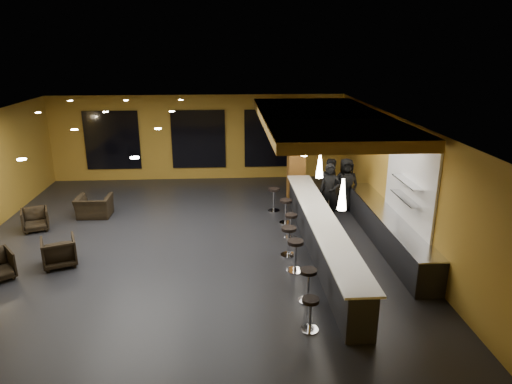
{
  "coord_description": "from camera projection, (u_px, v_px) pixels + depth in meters",
  "views": [
    {
      "loc": [
        1.19,
        -12.2,
        5.44
      ],
      "look_at": [
        2.0,
        0.5,
        1.3
      ],
      "focal_mm": 32.0,
      "sensor_mm": 36.0,
      "label": 1
    }
  ],
  "objects": [
    {
      "name": "floor",
      "position": [
        188.0,
        243.0,
        13.2
      ],
      "size": [
        12.0,
        13.0,
        0.1
      ],
      "primitive_type": "cube",
      "color": "black",
      "rests_on": "ground"
    },
    {
      "name": "ceiling",
      "position": [
        182.0,
        119.0,
        12.09
      ],
      "size": [
        12.0,
        13.0,
        0.1
      ],
      "primitive_type": "cube",
      "color": "black"
    },
    {
      "name": "wall_back",
      "position": [
        199.0,
        138.0,
        18.86
      ],
      "size": [
        12.0,
        0.1,
        3.5
      ],
      "primitive_type": "cube",
      "color": "olive",
      "rests_on": "floor"
    },
    {
      "name": "wall_front",
      "position": [
        146.0,
        318.0,
        6.43
      ],
      "size": [
        12.0,
        0.1,
        3.5
      ],
      "primitive_type": "cube",
      "color": "olive",
      "rests_on": "floor"
    },
    {
      "name": "wall_right",
      "position": [
        398.0,
        180.0,
        13.01
      ],
      "size": [
        0.1,
        13.0,
        3.5
      ],
      "primitive_type": "cube",
      "color": "olive",
      "rests_on": "floor"
    },
    {
      "name": "wood_soffit",
      "position": [
        323.0,
        119.0,
        13.34
      ],
      "size": [
        3.6,
        8.0,
        0.28
      ],
      "primitive_type": "cube",
      "color": "olive",
      "rests_on": "ceiling"
    },
    {
      "name": "window_left",
      "position": [
        112.0,
        140.0,
        18.56
      ],
      "size": [
        2.2,
        0.06,
        2.4
      ],
      "primitive_type": "cube",
      "color": "black",
      "rests_on": "wall_back"
    },
    {
      "name": "window_center",
      "position": [
        198.0,
        139.0,
        18.77
      ],
      "size": [
        2.2,
        0.06,
        2.4
      ],
      "primitive_type": "cube",
      "color": "black",
      "rests_on": "wall_back"
    },
    {
      "name": "window_right",
      "position": [
        271.0,
        138.0,
        18.96
      ],
      "size": [
        2.2,
        0.06,
        2.4
      ],
      "primitive_type": "cube",
      "color": "black",
      "rests_on": "wall_back"
    },
    {
      "name": "tile_backsplash",
      "position": [
        410.0,
        181.0,
        11.98
      ],
      "size": [
        0.06,
        3.2,
        2.4
      ],
      "primitive_type": "cube",
      "color": "white",
      "rests_on": "wall_right"
    },
    {
      "name": "bar_counter",
      "position": [
        320.0,
        236.0,
        12.3
      ],
      "size": [
        0.6,
        8.0,
        1.0
      ],
      "primitive_type": "cube",
      "color": "black",
      "rests_on": "floor"
    },
    {
      "name": "bar_top",
      "position": [
        321.0,
        218.0,
        12.14
      ],
      "size": [
        0.78,
        8.1,
        0.05
      ],
      "primitive_type": "cube",
      "color": "white",
      "rests_on": "bar_counter"
    },
    {
      "name": "prep_counter",
      "position": [
        387.0,
        229.0,
        12.92
      ],
      "size": [
        0.7,
        6.0,
        0.86
      ],
      "primitive_type": "cube",
      "color": "black",
      "rests_on": "floor"
    },
    {
      "name": "prep_top",
      "position": [
        388.0,
        214.0,
        12.78
      ],
      "size": [
        0.72,
        6.0,
        0.03
      ],
      "primitive_type": "cube",
      "color": "silver",
      "rests_on": "prep_counter"
    },
    {
      "name": "wall_shelf_lower",
      "position": [
        406.0,
        198.0,
        11.91
      ],
      "size": [
        0.3,
        1.5,
        0.03
      ],
      "primitive_type": "cube",
      "color": "silver",
      "rests_on": "wall_right"
    },
    {
      "name": "wall_shelf_upper",
      "position": [
        408.0,
        182.0,
        11.77
      ],
      "size": [
        0.3,
        1.5,
        0.03
      ],
      "primitive_type": "cube",
      "color": "silver",
      "rests_on": "wall_right"
    },
    {
      "name": "column",
      "position": [
        297.0,
        152.0,
        16.28
      ],
      "size": [
        0.6,
        0.6,
        3.5
      ],
      "primitive_type": "cube",
      "color": "brown",
      "rests_on": "floor"
    },
    {
      "name": "pendant_0",
      "position": [
        342.0,
        194.0,
        9.83
      ],
      "size": [
        0.2,
        0.2,
        0.7
      ],
      "primitive_type": "cone",
      "color": "white",
      "rests_on": "wood_soffit"
    },
    {
      "name": "pendant_1",
      "position": [
        320.0,
        165.0,
        12.21
      ],
      "size": [
        0.2,
        0.2,
        0.7
      ],
      "primitive_type": "cone",
      "color": "white",
      "rests_on": "wood_soffit"
    },
    {
      "name": "pendant_2",
      "position": [
        304.0,
        145.0,
        14.58
      ],
      "size": [
        0.2,
        0.2,
        0.7
      ],
      "primitive_type": "cone",
      "color": "white",
      "rests_on": "wood_soffit"
    },
    {
      "name": "staff_a",
      "position": [
        330.0,
        192.0,
        14.57
      ],
      "size": [
        0.76,
        0.59,
        1.85
      ],
      "primitive_type": "imported",
      "rotation": [
        0.0,
        0.0,
        -0.24
      ],
      "color": "black",
      "rests_on": "floor"
    },
    {
      "name": "staff_b",
      "position": [
        332.0,
        186.0,
        15.27
      ],
      "size": [
        0.94,
        0.76,
        1.84
      ],
      "primitive_type": "imported",
      "rotation": [
        0.0,
        0.0,
        0.07
      ],
      "color": "black",
      "rests_on": "floor"
    },
    {
      "name": "staff_c",
      "position": [
        346.0,
        185.0,
        15.4
      ],
      "size": [
        0.93,
        0.65,
        1.82
      ],
      "primitive_type": "imported",
      "rotation": [
        0.0,
        0.0,
        0.08
      ],
      "color": "black",
      "rests_on": "floor"
    },
    {
      "name": "armchair_b",
      "position": [
        59.0,
        251.0,
        11.68
      ],
      "size": [
        1.05,
        1.06,
        0.75
      ],
      "primitive_type": "imported",
      "rotation": [
        0.0,
        0.0,
        3.52
      ],
      "color": "black",
      "rests_on": "floor"
    },
    {
      "name": "armchair_c",
      "position": [
        35.0,
        220.0,
        13.89
      ],
      "size": [
        0.95,
        0.97,
        0.69
      ],
      "primitive_type": "imported",
      "rotation": [
        0.0,
        0.0,
        0.37
      ],
      "color": "black",
      "rests_on": "floor"
    },
    {
      "name": "armchair_d",
      "position": [
        94.0,
        207.0,
        14.97
      ],
      "size": [
        1.1,
        0.96,
        0.71
      ],
      "primitive_type": "imported",
      "rotation": [
        0.0,
        0.0,
        3.13
      ],
      "color": "black",
      "rests_on": "floor"
    },
    {
      "name": "bar_stool_0",
      "position": [
        310.0,
        310.0,
        8.96
      ],
      "size": [
        0.36,
        0.36,
        0.72
      ],
      "rotation": [
        0.0,
        0.0,
        0.36
      ],
      "color": "silver",
      "rests_on": "floor"
    },
    {
      "name": "bar_stool_1",
      "position": [
        308.0,
        281.0,
        9.97
      ],
      "size": [
        0.39,
        0.39,
        0.78
      ],
      "rotation": [
        0.0,
        0.0,
        0.05
      ],
      "color": "silver",
      "rests_on": "floor"
    },
    {
      "name": "bar_stool_2",
      "position": [
        295.0,
        252.0,
        11.3
      ],
      "size": [
        0.42,
        0.42,
        0.84
      ],
      "rotation": [
        0.0,
        0.0,
        0.09
      ],
      "color": "silver",
      "rests_on": "floor"
    },
    {
      "name": "bar_stool_3",
      "position": [
        289.0,
        238.0,
        12.14
      ],
      "size": [
        0.42,
        0.42,
        0.82
      ],
      "rotation": [
        0.0,
        0.0,
        -0.33
      ],
      "color": "silver",
      "rests_on": "floor"
    },
    {
      "name": "bar_stool_4",
      "position": [
        291.0,
        223.0,
        13.29
      ],
      "size": [
        0.37,
        0.37,
        0.74
      ],
      "rotation": [
        0.0,
        0.0,
        -0.13
      ],
      "color": "silver",
      "rests_on": "floor"
    },
    {
      "name": "bar_stool_5",
      "position": [
        286.0,
        208.0,
        14.38
      ],
      "size": [
        0.4,
        0.4,
        0.79
      ],
      "rotation": [
        0.0,
        0.0,
        0.09
      ],
      "color": "silver",
      "rests_on": "floor"
    },
    {
      "name": "bar_stool_6",
      "position": [
        274.0,
        196.0,
        15.42
      ],
      "size": [
        0.42,
        0.42,
        0.82
      ],
      "rotation": [
        0.0,
        0.0,
        0.26
      ],
      "color": "silver",
      "rests_on": "floor"
    }
  ]
}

